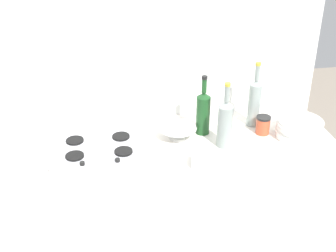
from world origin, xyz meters
TOP-DOWN VIEW (x-y plane):
  - counter_block at (0.00, 0.00)m, footprint 1.80×0.70m
  - backsplash_panel at (0.00, 0.38)m, footprint 1.90×0.06m
  - stovetop_hob at (-0.36, 0.02)m, footprint 0.48×0.34m
  - plate_stack at (0.71, -0.03)m, footprint 0.25×0.24m
  - wine_bottle_leftmost at (0.51, 0.15)m, footprint 0.07×0.07m
  - wine_bottle_mid_left at (0.29, -0.05)m, footprint 0.08×0.08m
  - wine_bottle_mid_right at (0.21, 0.11)m, footprint 0.08×0.08m
  - mixing_bowl at (0.07, 0.07)m, footprint 0.20×0.20m
  - butter_dish at (0.15, -0.21)m, footprint 0.16×0.12m
  - condiment_jar_front at (0.53, 0.04)m, footprint 0.08×0.08m

SIDE VIEW (x-z plane):
  - counter_block at x=0.00m, z-range 0.00..0.90m
  - stovetop_hob at x=-0.36m, z-range 0.89..0.93m
  - butter_dish at x=0.15m, z-range 0.90..0.95m
  - mixing_bowl at x=0.07m, z-range 0.90..0.97m
  - plate_stack at x=0.71m, z-range 0.90..1.00m
  - condiment_jar_front at x=0.53m, z-range 0.90..1.00m
  - wine_bottle_mid_right at x=0.21m, z-range 0.86..1.20m
  - wine_bottle_mid_left at x=0.29m, z-range 0.86..1.21m
  - wine_bottle_leftmost at x=0.51m, z-range 0.86..1.23m
  - backsplash_panel at x=0.00m, z-range 0.00..2.35m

